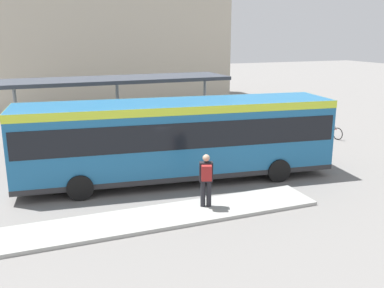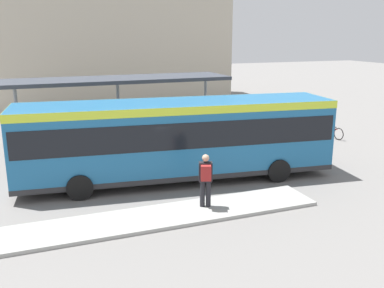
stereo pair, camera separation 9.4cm
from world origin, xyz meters
TOP-DOWN VIEW (x-y plane):
  - ground_plane at (0.00, 0.00)m, footprint 120.00×120.00m
  - curb_island at (-1.95, -3.38)m, footprint 11.13×1.80m
  - city_bus at (0.01, -0.00)m, footprint 12.65×4.01m
  - pedestrian_waiting at (-0.14, -3.26)m, footprint 0.52×0.56m
  - bicycle_red at (10.48, 3.55)m, footprint 0.48×1.60m
  - bicycle_black at (10.51, 4.43)m, footprint 0.48×1.58m
  - bicycle_blue at (10.52, 5.31)m, footprint 0.48×1.73m
  - station_shelter at (-1.16, 5.85)m, footprint 11.31×2.98m
  - potted_planter_near_shelter at (-4.49, 3.08)m, footprint 0.97×0.97m
  - station_building at (1.10, 21.50)m, footprint 18.53×10.21m

SIDE VIEW (x-z plane):
  - ground_plane at x=0.00m, z-range 0.00..0.00m
  - curb_island at x=-1.95m, z-range 0.00..0.12m
  - bicycle_black at x=10.51m, z-range 0.00..0.69m
  - bicycle_red at x=10.48m, z-range 0.00..0.70m
  - bicycle_blue at x=10.52m, z-range 0.00..0.75m
  - potted_planter_near_shelter at x=-4.49m, z-range 0.03..1.48m
  - pedestrian_waiting at x=-0.14m, z-range 0.25..2.07m
  - city_bus at x=0.01m, z-range 0.27..3.47m
  - station_shelter at x=-1.16m, z-range 1.64..5.26m
  - station_building at x=1.10m, z-range 0.00..14.93m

